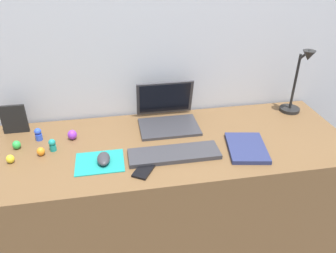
% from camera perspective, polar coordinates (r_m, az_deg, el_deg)
% --- Properties ---
extents(ground_plane, '(6.00, 6.00, 0.00)m').
position_cam_1_polar(ground_plane, '(2.09, -0.57, -20.19)').
color(ground_plane, '#59514C').
extents(back_wall, '(2.99, 0.05, 1.37)m').
position_cam_1_polar(back_wall, '(1.92, -2.46, 1.45)').
color(back_wall, '#B2B7C1').
rests_on(back_wall, ground_plane).
extents(desk, '(1.79, 0.63, 0.74)m').
position_cam_1_polar(desk, '(1.82, -0.63, -12.71)').
color(desk, brown).
rests_on(desk, ground_plane).
extents(laptop, '(0.30, 0.26, 0.21)m').
position_cam_1_polar(laptop, '(1.73, -0.16, 2.20)').
color(laptop, '#333338').
rests_on(laptop, desk).
extents(keyboard, '(0.41, 0.13, 0.02)m').
position_cam_1_polar(keyboard, '(1.50, 1.06, -4.72)').
color(keyboard, '#333338').
rests_on(keyboard, desk).
extents(mousepad, '(0.21, 0.17, 0.00)m').
position_cam_1_polar(mousepad, '(1.49, -11.62, -6.02)').
color(mousepad, teal).
rests_on(mousepad, desk).
extents(mouse, '(0.06, 0.10, 0.03)m').
position_cam_1_polar(mouse, '(1.47, -10.99, -5.45)').
color(mouse, '#333338').
rests_on(mouse, mousepad).
extents(cell_phone, '(0.12, 0.14, 0.01)m').
position_cam_1_polar(cell_phone, '(1.42, -4.00, -7.30)').
color(cell_phone, black).
rests_on(cell_phone, desk).
extents(desk_lamp, '(0.11, 0.16, 0.37)m').
position_cam_1_polar(desk_lamp, '(1.91, 21.39, 6.86)').
color(desk_lamp, black).
rests_on(desk_lamp, desk).
extents(notebook_pad, '(0.21, 0.27, 0.02)m').
position_cam_1_polar(notebook_pad, '(1.58, 13.34, -3.56)').
color(notebook_pad, navy).
rests_on(notebook_pad, desk).
extents(picture_frame, '(0.12, 0.02, 0.15)m').
position_cam_1_polar(picture_frame, '(1.81, -24.91, 1.15)').
color(picture_frame, black).
rests_on(picture_frame, desk).
extents(toy_figurine_blue, '(0.03, 0.03, 0.06)m').
position_cam_1_polar(toy_figurine_blue, '(1.72, -21.36, -1.22)').
color(toy_figurine_blue, blue).
rests_on(toy_figurine_blue, desk).
extents(toy_figurine_purple, '(0.04, 0.04, 0.05)m').
position_cam_1_polar(toy_figurine_purple, '(1.67, -16.11, -1.37)').
color(toy_figurine_purple, purple).
rests_on(toy_figurine_purple, desk).
extents(toy_figurine_green, '(0.04, 0.04, 0.04)m').
position_cam_1_polar(toy_figurine_green, '(1.69, -24.54, -2.88)').
color(toy_figurine_green, green).
rests_on(toy_figurine_green, desk).
extents(toy_figurine_orange, '(0.04, 0.04, 0.04)m').
position_cam_1_polar(toy_figurine_orange, '(1.60, -20.98, -4.02)').
color(toy_figurine_orange, orange).
rests_on(toy_figurine_orange, desk).
extents(toy_figurine_yellow, '(0.03, 0.03, 0.04)m').
position_cam_1_polar(toy_figurine_yellow, '(1.60, -25.44, -5.05)').
color(toy_figurine_yellow, yellow).
rests_on(toy_figurine_yellow, desk).
extents(toy_figurine_teal, '(0.03, 0.03, 0.06)m').
position_cam_1_polar(toy_figurine_teal, '(1.61, -19.21, -2.98)').
color(toy_figurine_teal, teal).
rests_on(toy_figurine_teal, desk).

